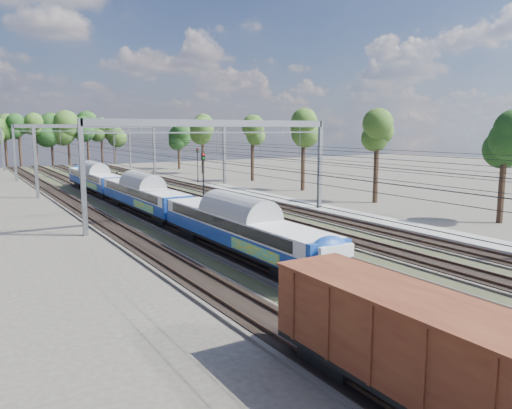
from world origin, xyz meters
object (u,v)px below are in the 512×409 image
worker (117,177)px  signal_near (203,175)px  freight_boxcar (457,365)px  signal_far (198,161)px  emu_train (144,191)px

worker → signal_near: 33.74m
signal_near → worker: bearing=92.7°
freight_boxcar → signal_far: signal_far is taller
emu_train → signal_far: bearing=55.0°
freight_boxcar → signal_far: bearing=71.3°
signal_near → signal_far: 28.12m
signal_near → signal_far: signal_near is taller
emu_train → signal_far: 28.80m
signal_far → emu_train: bearing=-113.0°
freight_boxcar → worker: bearing=81.1°
worker → signal_near: (-1.07, -33.59, 2.93)m
freight_boxcar → signal_near: (9.79, 36.14, 1.70)m
emu_train → signal_far: size_ratio=10.70×
emu_train → signal_near: 5.91m
emu_train → worker: size_ratio=34.82×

